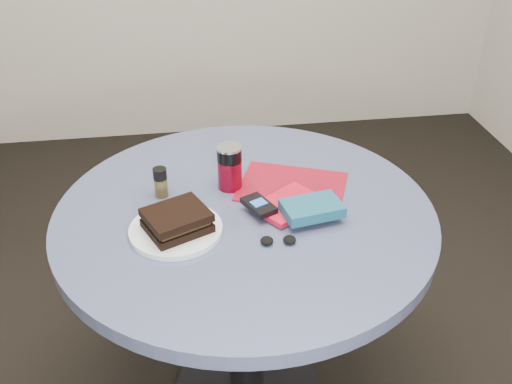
{
  "coord_description": "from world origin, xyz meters",
  "views": [
    {
      "loc": [
        -0.15,
        -1.23,
        1.59
      ],
      "look_at": [
        0.03,
        0.0,
        0.8
      ],
      "focal_mm": 40.0,
      "sensor_mm": 36.0,
      "label": 1
    }
  ],
  "objects": [
    {
      "name": "soda_can",
      "position": [
        -0.03,
        0.11,
        0.81
      ],
      "size": [
        0.09,
        0.09,
        0.13
      ],
      "color": "maroon",
      "rests_on": "table"
    },
    {
      "name": "mp3_player",
      "position": [
        0.03,
        -0.03,
        0.78
      ],
      "size": [
        0.09,
        0.11,
        0.02
      ],
      "color": "black",
      "rests_on": "red_book"
    },
    {
      "name": "pepper_grinder",
      "position": [
        -0.22,
        0.1,
        0.79
      ],
      "size": [
        0.05,
        0.05,
        0.08
      ],
      "color": "brown",
      "rests_on": "table"
    },
    {
      "name": "magazine",
      "position": [
        0.14,
        0.09,
        0.75
      ],
      "size": [
        0.35,
        0.31,
        0.01
      ],
      "primitive_type": "cube",
      "rotation": [
        0.0,
        0.0,
        -0.38
      ],
      "color": "maroon",
      "rests_on": "table"
    },
    {
      "name": "novel",
      "position": [
        0.16,
        -0.07,
        0.78
      ],
      "size": [
        0.16,
        0.12,
        0.03
      ],
      "primitive_type": "cube",
      "rotation": [
        0.0,
        0.0,
        0.18
      ],
      "color": "navy",
      "rests_on": "red_book"
    },
    {
      "name": "table",
      "position": [
        0.0,
        0.0,
        0.59
      ],
      "size": [
        1.0,
        1.0,
        0.75
      ],
      "color": "black",
      "rests_on": "ground"
    },
    {
      "name": "sandwich",
      "position": [
        -0.18,
        -0.08,
        0.79
      ],
      "size": [
        0.18,
        0.17,
        0.05
      ],
      "color": "black",
      "rests_on": "plate"
    },
    {
      "name": "headphones",
      "position": [
        0.06,
        -0.16,
        0.76
      ],
      "size": [
        0.09,
        0.04,
        0.02
      ],
      "color": "black",
      "rests_on": "table"
    },
    {
      "name": "plate",
      "position": [
        -0.18,
        -0.08,
        0.76
      ],
      "size": [
        0.29,
        0.29,
        0.01
      ],
      "primitive_type": "cylinder",
      "rotation": [
        0.0,
        0.0,
        -0.3
      ],
      "color": "white",
      "rests_on": "table"
    },
    {
      "name": "red_book",
      "position": [
        0.11,
        -0.01,
        0.76
      ],
      "size": [
        0.21,
        0.2,
        0.01
      ],
      "primitive_type": "cube",
      "rotation": [
        0.0,
        0.0,
        0.63
      ],
      "color": "red",
      "rests_on": "magazine"
    }
  ]
}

